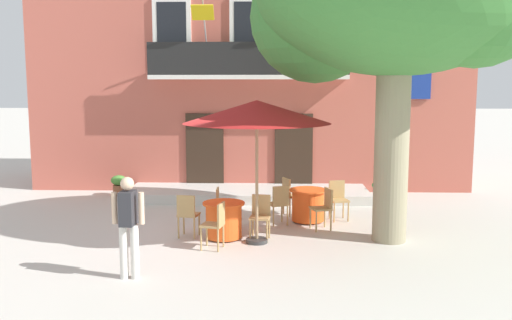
{
  "coord_description": "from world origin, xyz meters",
  "views": [
    {
      "loc": [
        1.01,
        -11.37,
        3.18
      ],
      "look_at": [
        0.56,
        2.35,
        1.3
      ],
      "focal_mm": 39.6,
      "sensor_mm": 36.0,
      "label": 1
    }
  ],
  "objects_px": {
    "cafe_chair_middle_3": "(260,214)",
    "ground_planter_right": "(380,188)",
    "cafe_chair_near_tree_0": "(324,206)",
    "cafe_chair_near_tree_1": "(338,197)",
    "cafe_chair_middle_1": "(188,213)",
    "cafe_chair_middle_2": "(216,222)",
    "pedestrian_near_entrance": "(128,222)",
    "cafe_chair_middle_0": "(222,205)",
    "cafe_umbrella": "(257,112)",
    "cafe_table_middle": "(224,220)",
    "ground_planter_left": "(119,184)",
    "cafe_table_near_tree": "(308,205)",
    "cafe_chair_near_tree_2": "(290,194)",
    "cafe_chair_near_tree_3": "(279,202)"
  },
  "relations": [
    {
      "from": "cafe_table_near_tree",
      "to": "cafe_chair_near_tree_0",
      "type": "relative_size",
      "value": 0.95
    },
    {
      "from": "cafe_chair_near_tree_0",
      "to": "cafe_chair_middle_1",
      "type": "height_order",
      "value": "same"
    },
    {
      "from": "cafe_table_near_tree",
      "to": "pedestrian_near_entrance",
      "type": "height_order",
      "value": "pedestrian_near_entrance"
    },
    {
      "from": "cafe_chair_near_tree_2",
      "to": "cafe_chair_near_tree_3",
      "type": "xyz_separation_m",
      "value": [
        -0.28,
        -0.99,
        0.0
      ]
    },
    {
      "from": "cafe_chair_near_tree_0",
      "to": "cafe_chair_middle_3",
      "type": "xyz_separation_m",
      "value": [
        -1.36,
        -0.82,
        0.0
      ]
    },
    {
      "from": "cafe_chair_middle_0",
      "to": "cafe_table_near_tree",
      "type": "bearing_deg",
      "value": 21.25
    },
    {
      "from": "cafe_chair_middle_0",
      "to": "cafe_chair_middle_3",
      "type": "relative_size",
      "value": 1.0
    },
    {
      "from": "cafe_chair_middle_2",
      "to": "cafe_umbrella",
      "type": "xyz_separation_m",
      "value": [
        0.77,
        0.47,
        2.08
      ]
    },
    {
      "from": "cafe_chair_middle_2",
      "to": "cafe_umbrella",
      "type": "distance_m",
      "value": 2.27
    },
    {
      "from": "ground_planter_right",
      "to": "ground_planter_left",
      "type": "bearing_deg",
      "value": 179.18
    },
    {
      "from": "cafe_chair_near_tree_1",
      "to": "cafe_chair_middle_0",
      "type": "height_order",
      "value": "same"
    },
    {
      "from": "cafe_chair_middle_3",
      "to": "pedestrian_near_entrance",
      "type": "xyz_separation_m",
      "value": [
        -2.08,
        -2.41,
        0.43
      ]
    },
    {
      "from": "ground_planter_left",
      "to": "cafe_table_middle",
      "type": "bearing_deg",
      "value": -52.16
    },
    {
      "from": "cafe_chair_middle_0",
      "to": "ground_planter_right",
      "type": "relative_size",
      "value": 1.88
    },
    {
      "from": "cafe_chair_near_tree_3",
      "to": "pedestrian_near_entrance",
      "type": "bearing_deg",
      "value": -124.6
    },
    {
      "from": "ground_planter_left",
      "to": "cafe_chair_middle_1",
      "type": "bearing_deg",
      "value": -58.6
    },
    {
      "from": "cafe_umbrella",
      "to": "cafe_chair_near_tree_0",
      "type": "bearing_deg",
      "value": 37.04
    },
    {
      "from": "cafe_chair_near_tree_0",
      "to": "cafe_table_middle",
      "type": "height_order",
      "value": "cafe_chair_near_tree_0"
    },
    {
      "from": "cafe_table_middle",
      "to": "cafe_chair_middle_0",
      "type": "relative_size",
      "value": 0.95
    },
    {
      "from": "ground_planter_left",
      "to": "pedestrian_near_entrance",
      "type": "bearing_deg",
      "value": -73.15
    },
    {
      "from": "cafe_chair_middle_1",
      "to": "cafe_umbrella",
      "type": "distance_m",
      "value": 2.55
    },
    {
      "from": "cafe_chair_middle_0",
      "to": "ground_planter_right",
      "type": "xyz_separation_m",
      "value": [
        4.06,
        3.5,
        -0.26
      ]
    },
    {
      "from": "cafe_chair_middle_2",
      "to": "pedestrian_near_entrance",
      "type": "distance_m",
      "value": 2.14
    },
    {
      "from": "cafe_table_middle",
      "to": "cafe_chair_middle_2",
      "type": "bearing_deg",
      "value": -96.3
    },
    {
      "from": "cafe_chair_near_tree_0",
      "to": "cafe_chair_middle_1",
      "type": "xyz_separation_m",
      "value": [
        -2.87,
        -0.75,
        0.0
      ]
    },
    {
      "from": "cafe_chair_middle_0",
      "to": "ground_planter_right",
      "type": "bearing_deg",
      "value": 40.75
    },
    {
      "from": "cafe_chair_near_tree_2",
      "to": "ground_planter_left",
      "type": "distance_m",
      "value": 5.29
    },
    {
      "from": "cafe_chair_near_tree_2",
      "to": "cafe_chair_middle_3",
      "type": "relative_size",
      "value": 1.0
    },
    {
      "from": "cafe_table_middle",
      "to": "cafe_chair_middle_3",
      "type": "relative_size",
      "value": 0.95
    },
    {
      "from": "pedestrian_near_entrance",
      "to": "ground_planter_left",
      "type": "bearing_deg",
      "value": 106.85
    },
    {
      "from": "cafe_chair_near_tree_3",
      "to": "cafe_table_middle",
      "type": "distance_m",
      "value": 1.62
    },
    {
      "from": "pedestrian_near_entrance",
      "to": "cafe_chair_near_tree_3",
      "type": "bearing_deg",
      "value": 55.4
    },
    {
      "from": "ground_planter_left",
      "to": "cafe_chair_near_tree_0",
      "type": "bearing_deg",
      "value": -32.87
    },
    {
      "from": "cafe_table_middle",
      "to": "ground_planter_left",
      "type": "relative_size",
      "value": 1.48
    },
    {
      "from": "cafe_umbrella",
      "to": "cafe_chair_near_tree_2",
      "type": "bearing_deg",
      "value": 73.15
    },
    {
      "from": "cafe_chair_middle_1",
      "to": "ground_planter_right",
      "type": "height_order",
      "value": "cafe_chair_middle_1"
    },
    {
      "from": "cafe_chair_near_tree_2",
      "to": "ground_planter_right",
      "type": "xyz_separation_m",
      "value": [
        2.55,
        2.12,
        -0.26
      ]
    },
    {
      "from": "cafe_chair_near_tree_3",
      "to": "ground_planter_left",
      "type": "relative_size",
      "value": 1.56
    },
    {
      "from": "cafe_chair_near_tree_1",
      "to": "cafe_table_middle",
      "type": "xyz_separation_m",
      "value": [
        -2.53,
        -1.73,
        -0.14
      ]
    },
    {
      "from": "cafe_chair_near_tree_1",
      "to": "cafe_chair_middle_2",
      "type": "relative_size",
      "value": 1.0
    },
    {
      "from": "cafe_chair_near_tree_0",
      "to": "cafe_chair_near_tree_1",
      "type": "height_order",
      "value": "same"
    },
    {
      "from": "cafe_chair_middle_0",
      "to": "cafe_umbrella",
      "type": "xyz_separation_m",
      "value": [
        0.78,
        -1.03,
        2.08
      ]
    },
    {
      "from": "cafe_chair_near_tree_3",
      "to": "cafe_chair_middle_2",
      "type": "relative_size",
      "value": 1.0
    },
    {
      "from": "cafe_chair_middle_3",
      "to": "ground_planter_right",
      "type": "distance_m",
      "value": 5.35
    },
    {
      "from": "cafe_chair_middle_0",
      "to": "cafe_umbrella",
      "type": "bearing_deg",
      "value": -52.63
    },
    {
      "from": "cafe_chair_middle_3",
      "to": "cafe_table_middle",
      "type": "bearing_deg",
      "value": 178.69
    },
    {
      "from": "cafe_chair_near_tree_1",
      "to": "cafe_chair_near_tree_2",
      "type": "height_order",
      "value": "same"
    },
    {
      "from": "cafe_chair_near_tree_3",
      "to": "cafe_chair_middle_1",
      "type": "relative_size",
      "value": 1.0
    },
    {
      "from": "cafe_chair_near_tree_2",
      "to": "cafe_chair_middle_1",
      "type": "relative_size",
      "value": 1.0
    },
    {
      "from": "cafe_umbrella",
      "to": "cafe_table_middle",
      "type": "bearing_deg",
      "value": 157.96
    }
  ]
}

